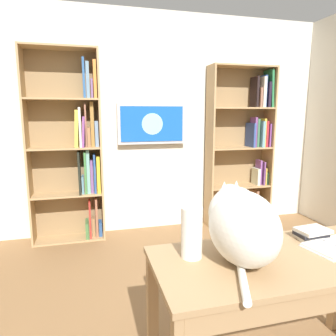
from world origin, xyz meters
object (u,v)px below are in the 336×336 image
bookshelf_right (74,149)px  desk (283,279)px  open_binder (336,247)px  paper_towel_roll (192,233)px  wall_mounted_tv (152,124)px  desk_book_stack (312,234)px  bookshelf_left (246,144)px  cat (241,223)px

bookshelf_right → desk: bearing=115.2°
open_binder → paper_towel_roll: 0.83m
desk → bookshelf_right: bearing=-64.8°
wall_mounted_tv → desk_book_stack: wall_mounted_tv is taller
open_binder → bookshelf_left: bearing=-106.9°
bookshelf_right → open_binder: 2.79m
bookshelf_left → bookshelf_right: bookshelf_right is taller
cat → open_binder: cat is taller
wall_mounted_tv → desk_book_stack: size_ratio=4.23×
open_binder → paper_towel_roll: (0.81, -0.10, 0.13)m
bookshelf_right → paper_towel_roll: size_ratio=8.15×
desk → cat: (0.24, -0.05, 0.32)m
desk → cat: cat is taller
bookshelf_right → wall_mounted_tv: (-0.93, -0.08, 0.28)m
desk_book_stack → bookshelf_right: bearing=-57.1°
wall_mounted_tv → desk_book_stack: 2.41m
desk → open_binder: 0.38m
bookshelf_right → cat: 2.50m
paper_towel_roll → desk_book_stack: size_ratio=1.35×
wall_mounted_tv → cat: 2.45m
wall_mounted_tv → paper_towel_roll: (0.27, 2.32, -0.48)m
bookshelf_left → open_binder: size_ratio=5.70×
bookshelf_right → desk: bookshelf_right is taller
cat → open_binder: 0.62m
desk → open_binder: bearing=-173.9°
paper_towel_roll → desk_book_stack: (-0.77, -0.04, -0.10)m
open_binder → desk: bearing=6.1°
desk → paper_towel_roll: bearing=-16.8°
bookshelf_right → wall_mounted_tv: bearing=-175.0°
desk → paper_towel_roll: size_ratio=5.08×
wall_mounted_tv → desk_book_stack: bearing=102.3°
bookshelf_left → desk: bearing=66.0°
bookshelf_right → open_binder: bearing=122.1°
cat → paper_towel_roll: (0.23, -0.09, -0.06)m
bookshelf_left → desk: size_ratio=1.52×
bookshelf_right → open_binder: bookshelf_right is taller
paper_towel_roll → open_binder: bearing=172.9°
bookshelf_right → paper_towel_roll: 2.34m
bookshelf_left → open_binder: 2.47m
desk → desk_book_stack: bearing=-150.3°
open_binder → wall_mounted_tv: bearing=-77.4°
bookshelf_left → cat: bookshelf_left is taller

